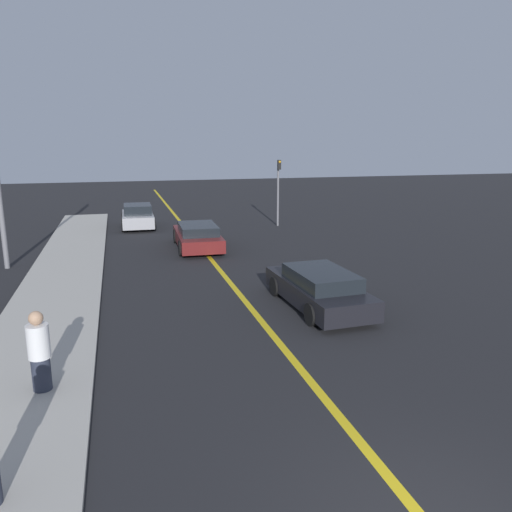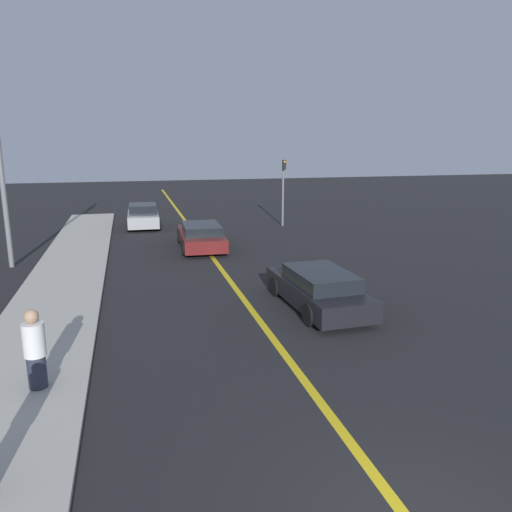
# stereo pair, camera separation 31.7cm
# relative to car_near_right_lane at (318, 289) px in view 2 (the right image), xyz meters

# --- Properties ---
(road_center_line) EXTENTS (0.20, 60.00, 0.01)m
(road_center_line) POSITION_rel_car_near_right_lane_xyz_m (-2.02, 9.13, -0.59)
(road_center_line) COLOR gold
(road_center_line) RESTS_ON ground_plane
(sidewalk_left) EXTENTS (2.73, 30.58, 0.11)m
(sidewalk_left) POSITION_rel_car_near_right_lane_xyz_m (-7.83, 6.42, -0.54)
(sidewalk_left) COLOR #ADA89E
(sidewalk_left) RESTS_ON ground_plane
(car_near_right_lane) EXTENTS (2.07, 4.67, 1.20)m
(car_near_right_lane) POSITION_rel_car_near_right_lane_xyz_m (0.00, 0.00, 0.00)
(car_near_right_lane) COLOR black
(car_near_right_lane) RESTS_ON ground_plane
(car_ahead_center) EXTENTS (2.14, 4.80, 1.18)m
(car_ahead_center) POSITION_rel_car_near_right_lane_xyz_m (-2.22, 9.46, -0.00)
(car_ahead_center) COLOR maroon
(car_ahead_center) RESTS_ON ground_plane
(car_far_distant) EXTENTS (1.92, 3.89, 1.39)m
(car_far_distant) POSITION_rel_car_near_right_lane_xyz_m (-4.68, 16.03, 0.08)
(car_far_distant) COLOR #9E9EA3
(car_far_distant) RESTS_ON ground_plane
(pedestrian_mid_group) EXTENTS (0.43, 0.43, 1.65)m
(pedestrian_mid_group) POSITION_rel_car_near_right_lane_xyz_m (-7.42, -3.54, 0.33)
(pedestrian_mid_group) COLOR #282D3D
(pedestrian_mid_group) RESTS_ON sidewalk_left
(traffic_light) EXTENTS (0.18, 0.40, 3.88)m
(traffic_light) POSITION_rel_car_near_right_lane_xyz_m (3.41, 14.51, 1.80)
(traffic_light) COLOR slate
(traffic_light) RESTS_ON ground_plane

